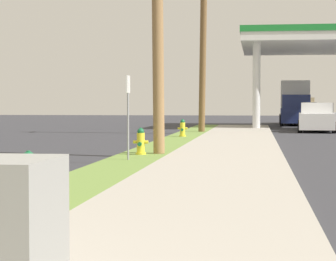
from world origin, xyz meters
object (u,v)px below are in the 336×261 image
(truck_tan_at_forecourt, at_px, (302,112))
(fire_hydrant_nearest, at_px, (28,180))
(fire_hydrant_third, at_px, (183,129))
(car_white_by_near_pump, at_px, (316,118))
(truck_navy_on_apron, at_px, (295,104))
(street_sign_post, at_px, (128,100))
(fire_hydrant_second, at_px, (141,143))
(utility_pole_background, at_px, (203,32))
(car_silver_by_far_pump, at_px, (318,117))

(truck_tan_at_forecourt, bearing_deg, fire_hydrant_nearest, -99.00)
(fire_hydrant_third, xyz_separation_m, truck_tan_at_forecourt, (6.49, 22.54, 0.47))
(car_white_by_near_pump, distance_m, truck_navy_on_apron, 11.22)
(street_sign_post, bearing_deg, fire_hydrant_second, 89.36)
(fire_hydrant_nearest, relative_size, utility_pole_background, 0.08)
(fire_hydrant_third, relative_size, truck_navy_on_apron, 0.12)
(fire_hydrant_second, height_order, truck_tan_at_forecourt, truck_tan_at_forecourt)
(truck_tan_at_forecourt, xyz_separation_m, truck_navy_on_apron, (-0.67, -2.98, 0.57))
(fire_hydrant_nearest, bearing_deg, truck_navy_on_apron, 81.28)
(fire_hydrant_second, height_order, street_sign_post, street_sign_post)
(fire_hydrant_third, xyz_separation_m, car_silver_by_far_pump, (6.75, 11.87, 0.28))
(street_sign_post, relative_size, truck_tan_at_forecourt, 0.39)
(fire_hydrant_nearest, relative_size, fire_hydrant_third, 1.00)
(utility_pole_background, distance_m, truck_navy_on_apron, 16.46)
(utility_pole_background, distance_m, car_silver_by_far_pump, 10.65)
(street_sign_post, bearing_deg, fire_hydrant_nearest, -90.35)
(fire_hydrant_second, bearing_deg, fire_hydrant_nearest, -90.41)
(fire_hydrant_second, xyz_separation_m, fire_hydrant_third, (0.05, 10.11, 0.00))
(fire_hydrant_third, distance_m, street_sign_post, 11.90)
(street_sign_post, distance_m, truck_navy_on_apron, 31.95)
(fire_hydrant_third, height_order, utility_pole_background, utility_pole_background)
(fire_hydrant_nearest, distance_m, fire_hydrant_third, 19.13)
(utility_pole_background, height_order, truck_tan_at_forecourt, utility_pole_background)
(street_sign_post, relative_size, truck_navy_on_apron, 0.33)
(fire_hydrant_nearest, xyz_separation_m, utility_pole_background, (0.64, 23.51, 4.59))
(fire_hydrant_third, bearing_deg, utility_pole_background, 83.12)
(car_silver_by_far_pump, bearing_deg, truck_navy_on_apron, 96.94)
(car_white_by_near_pump, bearing_deg, truck_tan_at_forecourt, 89.35)
(fire_hydrant_second, relative_size, fire_hydrant_third, 1.00)
(street_sign_post, relative_size, car_white_by_near_pump, 0.46)
(fire_hydrant_nearest, distance_m, truck_tan_at_forecourt, 42.19)
(fire_hydrant_third, relative_size, street_sign_post, 0.35)
(utility_pole_background, relative_size, truck_navy_on_apron, 1.50)
(fire_hydrant_nearest, relative_size, truck_tan_at_forecourt, 0.14)
(utility_pole_background, bearing_deg, truck_tan_at_forecourt, 71.83)
(fire_hydrant_second, bearing_deg, truck_navy_on_apron, 78.81)
(fire_hydrant_third, height_order, street_sign_post, street_sign_post)
(utility_pole_background, relative_size, car_white_by_near_pump, 2.10)
(fire_hydrant_second, bearing_deg, fire_hydrant_third, 89.72)
(fire_hydrant_second, relative_size, street_sign_post, 0.35)
(fire_hydrant_nearest, bearing_deg, fire_hydrant_third, 89.66)
(car_silver_by_far_pump, relative_size, truck_tan_at_forecourt, 0.84)
(fire_hydrant_nearest, height_order, car_silver_by_far_pump, car_silver_by_far_pump)
(fire_hydrant_third, xyz_separation_m, car_white_by_near_pump, (6.33, 8.37, 0.28))
(street_sign_post, height_order, car_white_by_near_pump, street_sign_post)
(car_silver_by_far_pump, bearing_deg, fire_hydrant_third, -119.63)
(fire_hydrant_nearest, xyz_separation_m, street_sign_post, (0.04, 7.28, 1.19))
(fire_hydrant_third, distance_m, car_white_by_near_pump, 10.50)
(fire_hydrant_nearest, distance_m, car_silver_by_far_pump, 31.75)
(street_sign_post, xyz_separation_m, car_silver_by_far_pump, (6.82, 23.72, -0.91))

